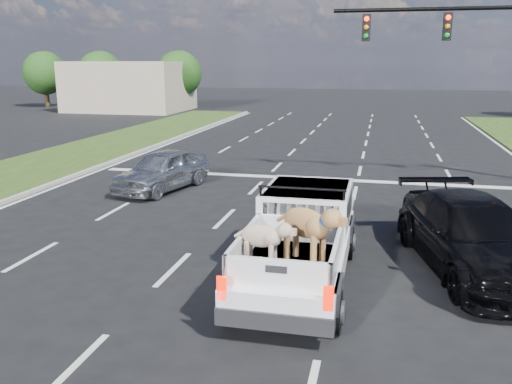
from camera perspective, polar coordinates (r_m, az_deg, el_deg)
ground at (r=11.56m, az=-0.52°, el=-8.85°), size 160.00×160.00×0.00m
road_markings at (r=17.69m, az=4.45°, el=-0.87°), size 17.75×60.00×0.01m
curb_left at (r=20.52m, az=-21.66°, el=0.40°), size 0.15×60.00×0.14m
building_left at (r=51.60m, az=-13.10°, el=10.80°), size 10.00×8.00×4.40m
tree_far_a at (r=58.30m, az=-21.34°, el=11.59°), size 4.20×4.20×5.40m
tree_far_b at (r=55.18m, az=-16.06°, el=11.92°), size 4.20×4.20×5.40m
tree_far_c at (r=51.82m, az=-8.11°, el=12.23°), size 4.20×4.20×5.40m
pickup_truck at (r=11.03m, az=4.70°, el=-4.83°), size 2.08×5.27×1.97m
silver_sedan at (r=19.25m, az=-9.86°, el=2.30°), size 2.59×4.43×1.41m
black_coupe at (r=12.53m, az=21.91°, el=-4.28°), size 3.44×5.76×1.56m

